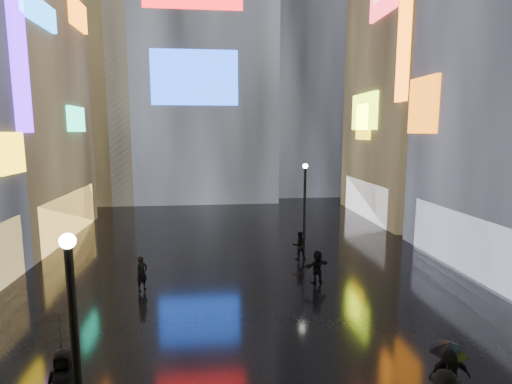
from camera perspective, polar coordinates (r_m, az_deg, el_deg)
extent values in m
plane|color=black|center=(22.68, -2.22, -9.52)|extent=(140.00, 140.00, 0.00)
cube|color=#D9A50A|center=(21.95, -31.63, 4.75)|extent=(0.25, 2.24, 1.94)
cube|color=#4311D9|center=(23.78, -30.82, 16.99)|extent=(0.25, 1.40, 8.00)
cube|color=#FFC659|center=(29.66, -25.08, -3.00)|extent=(0.20, 10.00, 3.00)
cube|color=#15C38C|center=(30.80, -24.31, 9.47)|extent=(0.25, 3.00, 1.71)
cube|color=blue|center=(26.68, -28.81, 21.81)|extent=(0.25, 4.84, 1.37)
cube|color=#D95E0A|center=(33.61, -24.09, 22.12)|extent=(0.25, 3.32, 1.94)
cube|color=white|center=(23.05, 27.26, -6.31)|extent=(0.20, 9.00, 3.00)
cube|color=#D95E0A|center=(25.81, 22.78, 11.35)|extent=(0.25, 2.99, 3.26)
cube|color=#D95E0A|center=(29.16, 20.52, 21.88)|extent=(0.25, 1.40, 10.00)
cube|color=black|center=(36.68, 23.70, 18.84)|extent=(10.00, 12.00, 28.00)
cube|color=white|center=(34.37, 15.32, -0.99)|extent=(0.20, 9.00, 3.00)
cube|color=#A4D915|center=(34.16, 15.21, 11.02)|extent=(0.25, 4.92, 2.91)
cube|color=#D9A50A|center=(34.24, 15.08, 9.65)|extent=(0.25, 2.63, 2.87)
cube|color=#194CFF|center=(38.74, -8.77, 15.86)|extent=(8.00, 0.20, 5.00)
cube|color=black|center=(49.64, 6.48, 20.13)|extent=(12.00, 12.00, 34.00)
cube|color=black|center=(45.65, -22.97, 15.44)|extent=(10.00, 10.00, 26.00)
cylinder|color=black|center=(9.20, -24.23, -21.92)|extent=(0.16, 0.16, 5.00)
sphere|color=white|center=(8.23, -25.33, -6.36)|extent=(0.30, 0.30, 0.30)
cylinder|color=black|center=(23.98, 6.95, -2.40)|extent=(0.16, 0.16, 5.00)
sphere|color=white|center=(23.63, 7.06, 3.68)|extent=(0.30, 0.30, 0.30)
imported|color=black|center=(12.20, 25.92, -22.67)|extent=(1.08, 0.53, 1.78)
imported|color=black|center=(11.86, -25.67, -23.49)|extent=(0.94, 0.65, 1.84)
imported|color=black|center=(19.26, 8.75, -10.50)|extent=(1.51, 1.02, 1.56)
imported|color=black|center=(18.90, -15.99, -11.11)|extent=(0.67, 0.67, 1.57)
imported|color=black|center=(22.54, 6.21, -7.58)|extent=(0.80, 0.64, 1.58)
imported|color=black|center=(10.44, 25.72, -20.46)|extent=(1.08, 1.08, 0.70)
imported|color=black|center=(11.20, -26.15, -17.43)|extent=(1.44, 1.44, 0.94)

